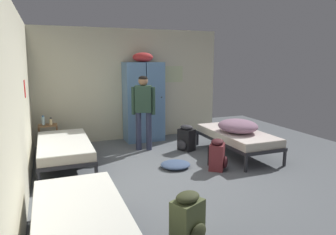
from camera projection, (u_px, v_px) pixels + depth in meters
name	position (u px, v px, depth m)	size (l,w,h in m)	color
ground_plane	(174.00, 177.00, 5.14)	(8.77, 8.77, 0.00)	slate
room_backdrop	(86.00, 93.00, 5.60)	(4.52, 5.54, 2.62)	beige
locker_bank	(144.00, 100.00, 7.30)	(0.90, 0.55, 2.07)	#5B84B2
shelf_unit	(48.00, 135.00, 6.49)	(0.38, 0.30, 0.57)	brown
bed_left_front	(81.00, 219.00, 3.02)	(0.90, 1.90, 0.49)	#28282D
bed_right	(237.00, 136.00, 6.27)	(0.90, 1.90, 0.49)	#28282D
bed_left_rear	(64.00, 147.00, 5.53)	(0.90, 1.90, 0.49)	#28282D
bedding_heap	(238.00, 126.00, 6.13)	(0.76, 0.83, 0.26)	gray
person_traveler	(143.00, 106.00, 6.50)	(0.47, 0.31, 1.58)	#2D334C
water_bottle	(43.00, 121.00, 6.42)	(0.06, 0.06, 0.20)	#B2DBEA
lotion_bottle	(51.00, 122.00, 6.43)	(0.06, 0.06, 0.16)	beige
backpack_maroon	(218.00, 155.00, 5.43)	(0.42, 0.41, 0.55)	maroon
backpack_olive	(188.00, 218.00, 3.27)	(0.39, 0.40, 0.55)	#566038
backpack_black	(186.00, 138.00, 6.58)	(0.40, 0.39, 0.55)	black
clothes_pile_denim	(175.00, 165.00, 5.57)	(0.54, 0.51, 0.10)	#42567A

